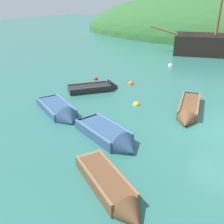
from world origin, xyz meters
TOP-DOWN VIEW (x-y plane):
  - shore_hill at (-5.80, 32.94)m, footprint 48.06×27.07m
  - rowboat_far at (-7.40, -2.60)m, footprint 3.60×2.55m
  - rowboat_near_dock at (-7.88, 1.38)m, footprint 2.89×3.14m
  - rowboat_portside at (-2.25, -6.04)m, footprint 3.32×2.44m
  - rowboat_center at (-1.95, 0.96)m, footprint 1.68×4.01m
  - rowboat_outer_right at (-3.88, -3.46)m, footprint 3.44×2.23m
  - buoy_yellow at (-4.67, 0.50)m, footprint 0.39×0.39m
  - buoy_red at (-9.29, 3.17)m, footprint 0.38×0.38m
  - buoy_orange at (-6.63, 3.59)m, footprint 0.41×0.41m
  - buoy_white at (-6.07, 9.83)m, footprint 0.41×0.41m

SIDE VIEW (x-z plane):
  - shore_hill at x=-5.80m, z-range -6.35..6.35m
  - buoy_yellow at x=-4.67m, z-range -0.19..0.19m
  - buoy_red at x=-9.29m, z-range -0.19..0.19m
  - buoy_orange at x=-6.63m, z-range -0.21..0.21m
  - buoy_white at x=-6.07m, z-range -0.20..0.20m
  - rowboat_far at x=-7.40m, z-range -0.46..0.68m
  - rowboat_near_dock at x=-7.88m, z-range -0.40..0.63m
  - rowboat_portside at x=-2.25m, z-range -0.30..0.57m
  - rowboat_center at x=-1.95m, z-range -0.31..0.59m
  - rowboat_outer_right at x=-3.88m, z-range -0.42..0.72m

